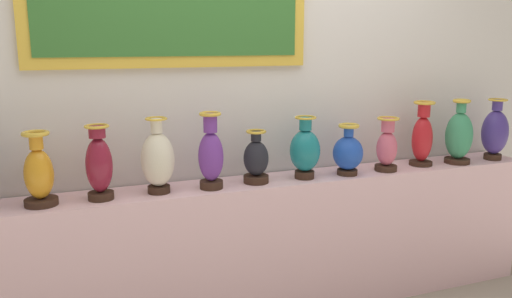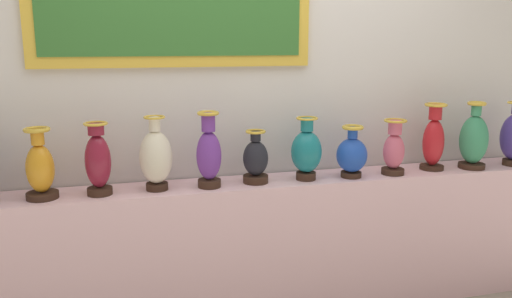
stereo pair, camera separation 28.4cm
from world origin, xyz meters
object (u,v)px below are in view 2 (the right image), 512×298
Objects in this scene: vase_burgundy at (98,161)px; vase_ivory at (156,157)px; vase_amber at (40,169)px; vase_violet at (209,154)px; vase_jade at (474,140)px; vase_sapphire at (352,154)px; vase_crimson at (433,140)px; vase_rose at (394,150)px; vase_teal at (306,151)px; vase_onyx at (256,160)px.

vase_burgundy is 0.95× the size of vase_ivory.
vase_violet is at bearing -0.93° from vase_amber.
vase_ivory is 0.95× the size of vase_jade.
vase_violet reaches higher than vase_ivory.
vase_sapphire is 0.74× the size of vase_crimson.
vase_rose is 0.80× the size of vase_crimson.
vase_sapphire is 0.92× the size of vase_rose.
vase_violet is at bearing 179.70° from vase_jade.
vase_jade reaches higher than vase_amber.
vase_ivory is 1.92m from vase_jade.
vase_amber is 0.87× the size of vase_jade.
vase_burgundy is at bearing 179.27° from vase_rose.
vase_jade is at bearing -0.30° from vase_violet.
vase_jade is (2.49, -0.02, 0.02)m from vase_amber.
vase_ivory is 1.20× the size of vase_rose.
vase_ivory reaches higher than vase_burgundy.
vase_teal is (1.40, -0.01, 0.01)m from vase_amber.
vase_amber is 2.23m from vase_crimson.
vase_amber is 1.22× the size of vase_onyx.
vase_teal is at bearing -178.54° from vase_crimson.
vase_rose is at bearing -0.73° from vase_burgundy.
vase_crimson is 0.99× the size of vase_jade.
vase_jade reaches higher than vase_crimson.
vase_onyx is 0.57m from vase_sapphire.
vase_teal is at bearing -0.25° from vase_amber.
vase_violet is 0.56m from vase_teal.
vase_amber reaches higher than vase_teal.
vase_jade reaches higher than vase_sapphire.
vase_burgundy reaches higher than vase_rose.
vase_jade reaches higher than vase_teal.
vase_teal is (0.84, -0.01, -0.01)m from vase_ivory.
vase_jade reaches higher than vase_ivory.
vase_sapphire is 0.82m from vase_jade.
vase_onyx is 0.83m from vase_rose.
vase_teal is (0.29, -0.01, 0.03)m from vase_onyx.
vase_violet reaches higher than vase_crimson.
vase_crimson is (0.29, 0.04, 0.03)m from vase_rose.
vase_jade is at bearing -8.27° from vase_crimson.
vase_ivory is at bearing -179.69° from vase_crimson.
vase_amber is 0.96× the size of vase_burgundy.
vase_rose is (0.54, -0.02, -0.02)m from vase_teal.
vase_amber is 1.67m from vase_sapphire.
vase_sapphire is at bearing -179.94° from vase_jade.
vase_sapphire is at bearing -1.52° from vase_ivory.
vase_amber is at bearing 178.96° from vase_burgundy.
vase_crimson is 0.26m from vase_jade.
vase_burgundy is 1.67m from vase_rose.
vase_jade is (0.82, 0.00, 0.04)m from vase_sapphire.
vase_rose is (1.37, -0.03, -0.03)m from vase_ivory.
vase_sapphire is 0.73× the size of vase_jade.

